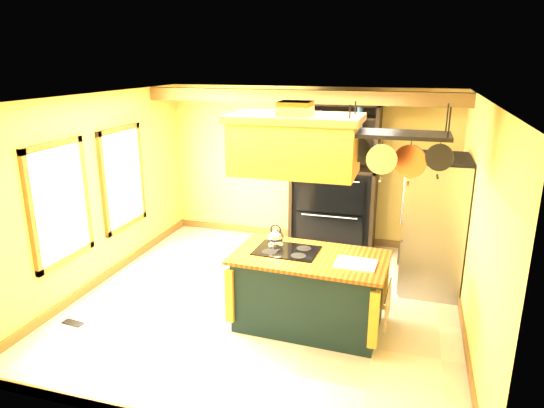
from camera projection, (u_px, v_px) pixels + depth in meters
The scene contains 15 objects.
floor at pixel (267, 301), 6.55m from camera, with size 5.00×5.00×0.00m, color beige.
ceiling at pixel (266, 97), 5.77m from camera, with size 5.00×5.00×0.00m, color white.
wall_back at pixel (308, 166), 8.46m from camera, with size 5.00×0.02×2.70m, color #DEA851.
wall_front at pixel (174, 293), 3.87m from camera, with size 5.00×0.02×2.70m, color #DEA851.
wall_left at pixel (97, 191), 6.84m from camera, with size 0.02×5.00×2.70m, color #DEA851.
wall_right at pixel (477, 224), 5.48m from camera, with size 0.02×5.00×2.70m, color #DEA851.
ceiling_beam at pixel (299, 97), 7.37m from camera, with size 5.00×0.15×0.20m, color brown.
window_near at pixel (60, 203), 6.08m from camera, with size 0.06×1.06×1.56m.
window_far at pixel (123, 178), 7.37m from camera, with size 0.06×1.06×1.56m.
kitchen_island at pixel (309, 290), 5.83m from camera, with size 1.85×1.09×1.11m.
range_hood at pixel (295, 143), 5.37m from camera, with size 1.46×0.82×0.80m.
pot_rack at pixel (398, 143), 5.06m from camera, with size 1.13×0.53×0.79m.
refrigerator at pixel (432, 227), 6.71m from camera, with size 0.80×0.95×1.86m.
hutch at pixel (334, 194), 8.19m from camera, with size 1.41×0.64×2.50m.
floor_register at pixel (73, 323), 6.00m from camera, with size 0.28×0.12×0.01m, color black.
Camera 1 is at (1.74, -5.63, 3.14)m, focal length 32.00 mm.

